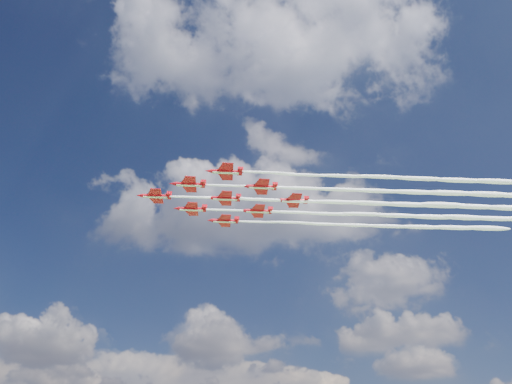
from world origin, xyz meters
TOP-DOWN VIEW (x-y plane):
  - jet_lead at (20.12, 2.36)m, footprint 100.30×24.08m
  - jet_row2_port at (31.07, -2.63)m, footprint 100.30×24.08m
  - jet_row2_starb at (28.29, 11.19)m, footprint 100.30×24.08m
  - jet_row3_port at (42.01, -7.61)m, footprint 100.30×24.08m
  - jet_row3_centre at (39.24, 6.20)m, footprint 100.30×24.08m
  - jet_row3_starb at (36.47, 20.01)m, footprint 100.30×24.08m
  - jet_row4_port at (50.18, 1.21)m, footprint 100.30×24.08m
  - jet_row4_starb at (47.41, 15.02)m, footprint 100.30×24.08m
  - jet_tail at (58.35, 10.04)m, footprint 100.30×24.08m

SIDE VIEW (x-z plane):
  - jet_lead at x=20.12m, z-range 71.85..74.29m
  - jet_row2_port at x=31.07m, z-range 71.85..74.29m
  - jet_row2_starb at x=28.29m, z-range 71.85..74.29m
  - jet_row3_port at x=42.01m, z-range 71.85..74.29m
  - jet_row3_centre at x=39.24m, z-range 71.85..74.29m
  - jet_row3_starb at x=36.47m, z-range 71.85..74.29m
  - jet_row4_port at x=50.18m, z-range 71.85..74.29m
  - jet_row4_starb at x=47.41m, z-range 71.85..74.29m
  - jet_tail at x=58.35m, z-range 71.85..74.29m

